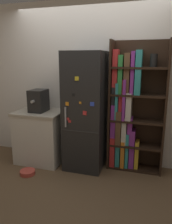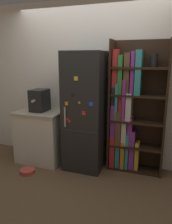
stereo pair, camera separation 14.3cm
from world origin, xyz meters
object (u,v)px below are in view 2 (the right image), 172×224
(refrigerator, at_px, (85,112))
(espresso_machine, at_px, (40,100))
(bookshelf, at_px, (130,112))
(pet_bowl, at_px, (28,171))

(refrigerator, height_order, espresso_machine, refrigerator)
(refrigerator, bearing_deg, espresso_machine, -178.07)
(refrigerator, bearing_deg, bookshelf, 13.42)
(refrigerator, distance_m, espresso_machine, 0.80)
(bookshelf, height_order, espresso_machine, bookshelf)
(bookshelf, height_order, pet_bowl, bookshelf)
(espresso_machine, bearing_deg, refrigerator, 1.93)
(pet_bowl, bearing_deg, espresso_machine, 93.50)
(bookshelf, bearing_deg, refrigerator, -166.58)
(pet_bowl, bearing_deg, bookshelf, 25.78)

